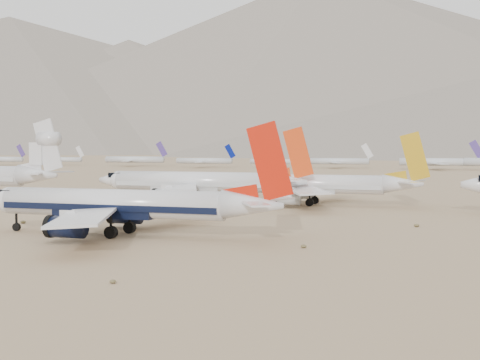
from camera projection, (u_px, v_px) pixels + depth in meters
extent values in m
plane|color=#8C6D51|center=(139.00, 242.00, 98.45)|extent=(7000.00, 7000.00, 0.00)
cylinder|color=silver|center=(111.00, 203.00, 105.24)|extent=(37.62, 4.45, 4.45)
cube|color=black|center=(111.00, 207.00, 105.27)|extent=(36.87, 4.51, 1.00)
sphere|color=silver|center=(10.00, 200.00, 110.96)|extent=(4.45, 4.45, 4.45)
cube|color=black|center=(7.00, 193.00, 111.10)|extent=(3.11, 2.89, 1.11)
cone|color=silver|center=(253.00, 205.00, 98.16)|extent=(9.41, 4.45, 4.45)
cube|color=silver|center=(84.00, 217.00, 91.85)|extent=(14.53, 22.90, 0.70)
cube|color=silver|center=(256.00, 204.00, 93.47)|extent=(5.97, 7.81, 0.27)
cylinder|color=black|center=(68.00, 227.00, 97.23)|extent=(5.23, 3.20, 3.20)
cube|color=silver|center=(163.00, 202.00, 116.96)|extent=(14.53, 22.90, 0.70)
cube|color=silver|center=(272.00, 199.00, 101.69)|extent=(5.97, 7.81, 0.27)
cylinder|color=black|center=(127.00, 214.00, 114.82)|extent=(5.23, 3.20, 3.20)
cube|color=red|center=(270.00, 161.00, 97.03)|extent=(7.13, 0.36, 11.75)
cylinder|color=black|center=(16.00, 227.00, 110.85)|extent=(1.33, 0.56, 1.33)
cylinder|color=black|center=(111.00, 232.00, 102.03)|extent=(1.87, 1.11, 1.87)
cylinder|color=black|center=(130.00, 228.00, 107.95)|extent=(1.87, 1.11, 1.87)
cylinder|color=silver|center=(306.00, 184.00, 158.69)|extent=(36.36, 4.42, 4.42)
cube|color=silver|center=(306.00, 186.00, 158.72)|extent=(35.63, 4.48, 0.99)
sphere|color=silver|center=(234.00, 182.00, 164.21)|extent=(4.42, 4.42, 4.42)
cube|color=black|center=(231.00, 177.00, 164.35)|extent=(3.09, 2.87, 1.10)
cone|color=silver|center=(403.00, 184.00, 151.85)|extent=(9.09, 4.42, 4.42)
cube|color=silver|center=(306.00, 191.00, 145.69)|extent=(14.04, 22.13, 0.68)
cube|color=silver|center=(410.00, 183.00, 147.29)|extent=(5.77, 7.55, 0.27)
cylinder|color=silver|center=(289.00, 198.00, 150.89)|extent=(5.05, 3.18, 3.18)
cube|color=silver|center=(328.00, 184.00, 170.07)|extent=(14.04, 22.13, 0.68)
cube|color=silver|center=(412.00, 181.00, 155.27)|extent=(5.77, 7.55, 0.27)
cylinder|color=silver|center=(306.00, 193.00, 168.01)|extent=(5.05, 3.18, 3.18)
cube|color=gold|center=(415.00, 156.00, 150.75)|extent=(6.89, 0.35, 11.35)
cylinder|color=black|center=(238.00, 200.00, 164.11)|extent=(1.33, 0.55, 1.33)
cylinder|color=black|center=(310.00, 202.00, 155.50)|extent=(1.86, 1.10, 1.86)
cylinder|color=black|center=(315.00, 200.00, 161.39)|extent=(1.86, 1.10, 1.86)
cylinder|color=silver|center=(191.00, 181.00, 162.19)|extent=(38.73, 4.73, 4.73)
cube|color=silver|center=(191.00, 184.00, 162.22)|extent=(37.96, 4.81, 1.07)
sphere|color=silver|center=(119.00, 180.00, 168.07)|extent=(4.73, 4.73, 4.73)
cube|color=black|center=(117.00, 175.00, 168.22)|extent=(3.31, 3.08, 1.18)
cone|color=silver|center=(287.00, 182.00, 154.90)|extent=(9.68, 4.73, 4.73)
cube|color=silver|center=(180.00, 189.00, 148.32)|extent=(14.96, 23.57, 0.73)
cube|color=silver|center=(290.00, 180.00, 150.04)|extent=(6.15, 8.04, 0.28)
cylinder|color=silver|center=(167.00, 196.00, 153.87)|extent=(5.38, 3.41, 3.41)
cube|color=silver|center=(221.00, 182.00, 174.32)|extent=(14.96, 23.57, 0.73)
cube|color=silver|center=(299.00, 178.00, 158.55)|extent=(6.15, 8.04, 0.28)
cylinder|color=silver|center=(197.00, 191.00, 172.13)|extent=(5.38, 3.41, 3.41)
cube|color=#E33F11|center=(298.00, 153.00, 153.73)|extent=(7.34, 0.38, 12.10)
cylinder|color=black|center=(124.00, 199.00, 167.96)|extent=(1.42, 0.59, 1.42)
cylinder|color=black|center=(192.00, 201.00, 158.78)|extent=(1.99, 1.18, 1.99)
cylinder|color=black|center=(202.00, 199.00, 165.08)|extent=(1.99, 1.18, 1.99)
cone|color=silver|center=(38.00, 175.00, 172.02)|extent=(11.11, 5.32, 5.32)
cube|color=silver|center=(33.00, 173.00, 166.46)|extent=(7.06, 9.23, 0.32)
cube|color=silver|center=(56.00, 172.00, 176.20)|extent=(7.06, 9.23, 0.32)
cube|color=silver|center=(48.00, 145.00, 170.68)|extent=(8.42, 0.43, 13.88)
cylinder|color=silver|center=(49.00, 139.00, 170.50)|extent=(5.56, 3.45, 3.45)
cylinder|color=silver|center=(0.00, 159.00, 471.61)|extent=(36.98, 3.65, 3.65)
cube|color=#493386|center=(21.00, 151.00, 466.00)|extent=(7.36, 0.37, 9.28)
cube|color=silver|center=(9.00, 160.00, 480.74)|extent=(9.74, 17.02, 0.37)
cylinder|color=silver|center=(60.00, 160.00, 469.78)|extent=(33.73, 3.33, 3.33)
cube|color=silver|center=(80.00, 152.00, 464.66)|extent=(6.72, 0.33, 8.46)
cube|color=silver|center=(53.00, 161.00, 461.50)|extent=(8.89, 15.53, 0.33)
cube|color=silver|center=(67.00, 160.00, 478.11)|extent=(8.89, 15.53, 0.33)
cylinder|color=silver|center=(135.00, 160.00, 450.90)|extent=(42.55, 4.20, 4.20)
cube|color=#493386|center=(162.00, 149.00, 444.44)|extent=(8.47, 0.42, 10.67)
cube|color=silver|center=(127.00, 161.00, 440.45)|extent=(11.21, 19.59, 0.42)
cube|color=silver|center=(142.00, 160.00, 461.40)|extent=(11.21, 19.59, 0.42)
cylinder|color=silver|center=(204.00, 161.00, 425.14)|extent=(37.14, 3.67, 3.67)
cube|color=navy|center=(230.00, 151.00, 419.50)|extent=(7.40, 0.37, 9.32)
cube|color=silver|center=(199.00, 162.00, 416.02)|extent=(9.79, 17.10, 0.37)
cube|color=silver|center=(209.00, 161.00, 434.31)|extent=(9.79, 17.10, 0.37)
cylinder|color=silver|center=(274.00, 162.00, 419.09)|extent=(31.23, 3.09, 3.09)
cube|color=#493386|center=(297.00, 153.00, 414.35)|extent=(6.22, 0.31, 7.83)
cube|color=silver|center=(271.00, 163.00, 411.42)|extent=(8.23, 14.37, 0.31)
cube|color=silver|center=(278.00, 162.00, 426.80)|extent=(8.23, 14.37, 0.31)
cylinder|color=silver|center=(338.00, 161.00, 411.12)|extent=(38.37, 3.79, 3.79)
cube|color=silver|center=(367.00, 151.00, 405.30)|extent=(7.64, 0.38, 9.62)
cube|color=silver|center=(335.00, 163.00, 401.70)|extent=(10.11, 17.66, 0.38)
cube|color=silver|center=(340.00, 162.00, 420.60)|extent=(10.11, 17.66, 0.38)
cylinder|color=silver|center=(439.00, 162.00, 384.13)|extent=(43.83, 4.33, 4.33)
cube|color=#493386|center=(477.00, 149.00, 377.48)|extent=(8.73, 0.43, 10.99)
cube|color=silver|center=(438.00, 164.00, 373.37)|extent=(11.55, 20.18, 0.43)
cube|color=silver|center=(439.00, 163.00, 394.96)|extent=(11.55, 20.18, 0.43)
cone|color=slate|center=(10.00, 83.00, 2118.57)|extent=(3024.00, 3024.00, 420.00)
cone|color=slate|center=(129.00, 95.00, 1817.64)|extent=(1800.00, 1800.00, 300.00)
cone|color=slate|center=(320.00, 63.00, 1785.00)|extent=(2444.00, 2444.00, 470.00)
cone|color=slate|center=(69.00, 129.00, 1355.02)|extent=(855.00, 855.00, 95.00)
ellipsoid|color=brown|center=(23.00, 222.00, 121.36)|extent=(0.98, 0.98, 0.54)
ellipsoid|color=brown|center=(113.00, 281.00, 68.83)|extent=(0.70, 0.70, 0.39)
ellipsoid|color=brown|center=(304.00, 246.00, 92.54)|extent=(0.84, 0.84, 0.46)
ellipsoid|color=brown|center=(417.00, 225.00, 116.25)|extent=(0.98, 0.98, 0.54)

